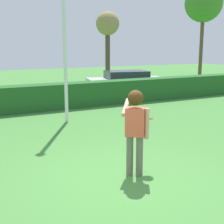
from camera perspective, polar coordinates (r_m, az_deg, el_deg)
ground_plane at (r=6.70m, az=2.30°, el=-11.51°), size 60.00×60.00×0.00m
person at (r=6.50m, az=4.09°, el=-1.93°), size 0.46×0.84×1.78m
frisbee at (r=6.94m, az=6.18°, el=-1.30°), size 0.25×0.25×0.09m
lamppost at (r=11.14m, az=-8.44°, el=15.84°), size 0.24×0.24×6.28m
hedge_row at (r=13.51m, az=-14.02°, el=2.39°), size 29.18×0.90×1.05m
parked_car_silver at (r=17.80m, az=2.54°, el=5.46°), size 4.47×2.57×1.25m
willow_tree at (r=26.81m, az=15.81°, el=17.84°), size 2.86×2.86×7.15m
birch_tree at (r=22.26m, az=-0.78°, el=14.83°), size 1.56×1.56×4.80m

